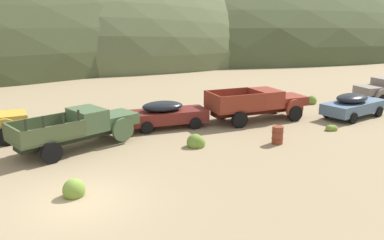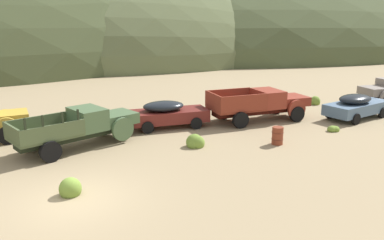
% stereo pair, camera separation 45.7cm
% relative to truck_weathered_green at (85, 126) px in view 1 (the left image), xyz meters
% --- Properties ---
extents(ground_plane, '(300.00, 300.00, 0.00)m').
position_rel_truck_weathered_green_xyz_m(ground_plane, '(-1.44, -6.02, -1.02)').
color(ground_plane, '#998460').
extents(hill_far_right, '(70.88, 54.90, 30.81)m').
position_rel_truck_weathered_green_xyz_m(hill_far_right, '(14.16, 49.40, -1.02)').
color(hill_far_right, '#56603D').
rests_on(hill_far_right, ground).
extents(hill_distant, '(116.89, 89.39, 35.51)m').
position_rel_truck_weathered_green_xyz_m(hill_distant, '(46.57, 63.15, -1.02)').
color(hill_distant, '#424C2D').
rests_on(hill_distant, ground).
extents(truck_weathered_green, '(6.47, 3.82, 2.16)m').
position_rel_truck_weathered_green_xyz_m(truck_weathered_green, '(0.00, 0.00, 0.00)').
color(truck_weathered_green, '#232B1B').
rests_on(truck_weathered_green, ground).
extents(car_oxblood, '(4.99, 2.36, 1.57)m').
position_rel_truck_weathered_green_xyz_m(car_oxblood, '(5.08, 1.39, -0.20)').
color(car_oxblood, maroon).
rests_on(car_oxblood, ground).
extents(truck_rust_red, '(6.48, 2.82, 1.91)m').
position_rel_truck_weathered_green_xyz_m(truck_rust_red, '(11.07, 0.48, 0.01)').
color(truck_rust_red, '#42140D').
rests_on(truck_rust_red, ground).
extents(car_chalk_blue, '(5.13, 2.62, 1.57)m').
position_rel_truck_weathered_green_xyz_m(car_chalk_blue, '(16.74, -1.58, -0.20)').
color(car_chalk_blue, slate).
rests_on(car_chalk_blue, ground).
extents(oil_drum_foreground, '(0.60, 0.60, 0.90)m').
position_rel_truck_weathered_green_xyz_m(oil_drum_foreground, '(8.81, -3.84, -0.56)').
color(oil_drum_foreground, brown).
rests_on(oil_drum_foreground, ground).
extents(bush_between_trucks, '(0.73, 0.59, 0.41)m').
position_rel_truck_weathered_green_xyz_m(bush_between_trucks, '(13.11, -3.24, -0.91)').
color(bush_between_trucks, olive).
rests_on(bush_between_trucks, ground).
extents(bush_front_right, '(0.77, 0.79, 0.80)m').
position_rel_truck_weathered_green_xyz_m(bush_front_right, '(17.02, 2.68, -0.81)').
color(bush_front_right, olive).
rests_on(bush_front_right, ground).
extents(bush_back_edge, '(0.89, 0.86, 0.82)m').
position_rel_truck_weathered_green_xyz_m(bush_back_edge, '(4.87, -2.47, -0.81)').
color(bush_back_edge, olive).
rests_on(bush_back_edge, ground).
extents(bush_near_barrel, '(0.80, 0.72, 0.86)m').
position_rel_truck_weathered_green_xyz_m(bush_near_barrel, '(-1.49, -5.51, -0.80)').
color(bush_near_barrel, olive).
rests_on(bush_near_barrel, ground).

